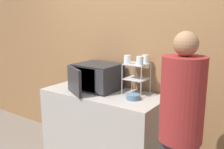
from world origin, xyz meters
TOP-DOWN VIEW (x-y plane):
  - wall_back at (0.00, 0.68)m, footprint 8.00×0.06m
  - counter at (0.00, 0.32)m, footprint 1.43×0.64m
  - microwave at (-0.13, 0.38)m, footprint 0.51×0.64m
  - dish_rack at (0.34, 0.49)m, footprint 0.25×0.23m
  - glass_front_left at (0.27, 0.43)m, footprint 0.08×0.08m
  - glass_back_right at (0.42, 0.56)m, footprint 0.08×0.08m
  - glass_front_right at (0.42, 0.43)m, footprint 0.08×0.08m
  - bowl at (0.42, 0.29)m, footprint 0.14×0.14m
  - person at (1.06, -0.05)m, footprint 0.35×0.35m

SIDE VIEW (x-z plane):
  - counter at x=0.00m, z-range 0.00..0.89m
  - person at x=1.06m, z-range 0.10..1.73m
  - bowl at x=0.42m, z-range 0.89..0.94m
  - microwave at x=-0.13m, z-range 0.89..1.20m
  - dish_rack at x=0.34m, z-range 0.96..1.31m
  - glass_front_left at x=0.27m, z-range 1.23..1.33m
  - glass_back_right at x=0.42m, z-range 1.23..1.33m
  - glass_front_right at x=0.42m, z-range 1.23..1.33m
  - wall_back at x=0.00m, z-range 0.00..2.60m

